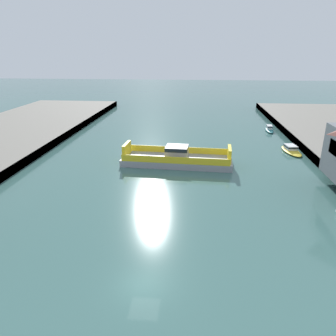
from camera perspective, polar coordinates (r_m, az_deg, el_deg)
The scene contains 4 objects.
ground_plane at distance 27.87m, azimuth -4.37°, elevation -20.23°, with size 400.00×400.00×0.00m, color #3D6660.
chain_ferry at distance 53.69m, azimuth 1.60°, elevation 1.74°, with size 18.72×7.00×3.30m.
moored_boat_near_left at distance 64.82m, azimuth 21.27°, elevation 3.11°, with size 3.44×7.52×1.26m.
moored_boat_mid_left at distance 80.47m, azimuth 17.79°, elevation 6.70°, with size 1.98×6.07×1.35m.
Camera 1 is at (3.86, -20.86, 18.07)m, focal length 33.88 mm.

